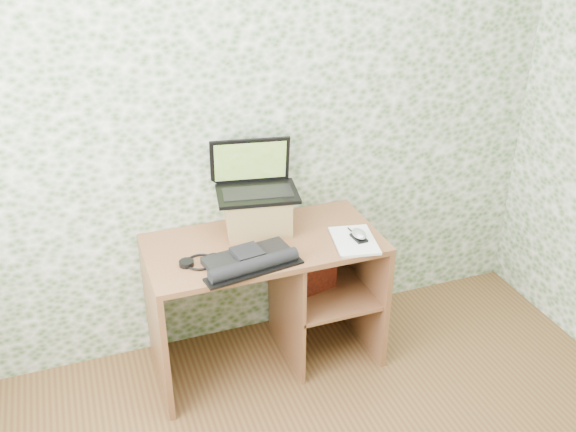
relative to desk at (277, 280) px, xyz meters
name	(u,v)px	position (x,y,z in m)	size (l,w,h in m)	color
wall_back	(243,120)	(-0.08, 0.28, 0.82)	(3.50, 3.50, 0.00)	white
desk	(277,280)	(0.00, 0.00, 0.00)	(1.20, 0.60, 0.75)	brown
riser	(258,212)	(-0.06, 0.12, 0.37)	(0.33, 0.27, 0.20)	olive
laptop	(254,180)	(-0.06, 0.16, 0.53)	(0.46, 0.36, 0.28)	black
keyboard	(250,261)	(-0.21, -0.22, 0.29)	(0.50, 0.31, 0.07)	black
headphones	(200,262)	(-0.43, -0.12, 0.28)	(0.21, 0.15, 0.03)	black
notepad	(354,241)	(0.36, -0.19, 0.28)	(0.21, 0.30, 0.01)	white
mouse	(359,236)	(0.38, -0.19, 0.30)	(0.07, 0.11, 0.04)	silver
pen	(354,234)	(0.38, -0.14, 0.29)	(0.01, 0.01, 0.14)	black
red_box	(314,266)	(0.20, -0.03, 0.06)	(0.26, 0.08, 0.31)	maroon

